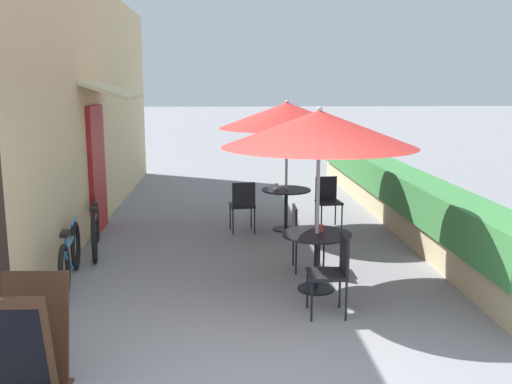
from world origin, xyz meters
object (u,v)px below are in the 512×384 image
Objects in this scene: cafe_chair_near_right at (303,232)px; coffee_cup_near at (321,228)px; cafe_chair_mid_left at (328,198)px; cafe_chair_near_left at (334,268)px; coffee_cup_mid at (277,186)px; bicycle_second at (95,229)px; patio_umbrella_near at (319,129)px; patio_table_mid at (286,200)px; menu_board at (26,342)px; patio_umbrella_mid at (287,115)px; patio_table_near at (317,248)px; cafe_chair_mid_right at (243,203)px; bicycle_leaning at (70,256)px.

cafe_chair_near_right is 0.75m from coffee_cup_near.
cafe_chair_near_right and cafe_chair_mid_left have the same top height.
cafe_chair_mid_left is (0.63, 3.81, 0.00)m from cafe_chair_near_left.
cafe_chair_mid_left is 0.93m from coffee_cup_mid.
coffee_cup_mid is at bearing 11.85° from bicycle_second.
patio_umbrella_near is 3.22m from patio_table_mid.
bicycle_second is (-2.95, -1.10, -0.19)m from patio_table_mid.
menu_board is (0.34, -4.04, 0.13)m from bicycle_second.
bicycle_second is (-3.06, 2.55, -0.18)m from cafe_chair_near_left.
cafe_chair_near_right is at bearing -30.14° from bicycle_second.
coffee_cup_near is 2.91m from coffee_cup_mid.
patio_umbrella_near is 2.89m from patio_umbrella_mid.
menu_board is (-3.35, -5.30, -0.05)m from cafe_chair_mid_left.
patio_table_near and patio_table_mid have the same top height.
cafe_chair_near_right reaches higher than bicycle_second.
cafe_chair_near_left is at bearing -88.29° from patio_table_mid.
coffee_cup_near is 0.05× the size of bicycle_second.
menu_board is at bearing 51.24° from cafe_chair_mid_left.
cafe_chair_near_left is 0.84m from coffee_cup_near.
patio_table_near is at bearing 42.04° from menu_board.
menu_board is (-2.45, -5.19, -0.28)m from coffee_cup_mid.
patio_table_near is 9.15× the size of coffee_cup_mid.
patio_umbrella_mid is at bearing 90.92° from patio_umbrella_near.
patio_umbrella_near is 3.44m from cafe_chair_mid_left.
coffee_cup_mid is at bearing 95.10° from coffee_cup_near.
cafe_chair_near_right is (-0.12, 1.51, 0.00)m from cafe_chair_near_left.
patio_table_mid is at bearing 90.92° from patio_umbrella_near.
patio_umbrella_near is at bearing 180.00° from patio_table_near.
coffee_cup_mid reaches higher than patio_table_near.
cafe_chair_mid_right is 0.66m from coffee_cup_mid.
patio_umbrella_near reaches higher than coffee_cup_near.
coffee_cup_near is at bearing 45.42° from patio_umbrella_near.
cafe_chair_mid_left is at bearing 27.79° from bicycle_leaning.
bicycle_leaning is (-3.01, 0.42, -1.60)m from patio_umbrella_near.
patio_table_near is at bearing -15.59° from bicycle_leaning.
cafe_chair_near_right is 1.06× the size of patio_table_mid.
cafe_chair_near_left is at bearing 5.81° from cafe_chair_near_right.
bicycle_leaning is (-3.70, -2.63, -0.18)m from cafe_chair_mid_left.
patio_umbrella_mid is (-0.11, 3.65, 1.42)m from cafe_chair_near_left.
cafe_chair_mid_right is at bearing -158.84° from cafe_chair_near_right.
cafe_chair_mid_right reaches higher than bicycle_leaning.
cafe_chair_mid_right is at bearing 38.45° from bicycle_leaning.
coffee_cup_near is 0.05× the size of bicycle_leaning.
patio_table_near is 0.47× the size of bicycle_leaning.
bicycle_leaning is 1.01× the size of bicycle_second.
cafe_chair_mid_right reaches higher than patio_table_mid.
patio_umbrella_near is at bearing 70.75° from cafe_chair_mid_left.
bicycle_second is at bearing 149.10° from patio_table_near.
menu_board is (-2.61, -5.14, -1.47)m from patio_umbrella_mid.
patio_umbrella_near is 2.40× the size of menu_board.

